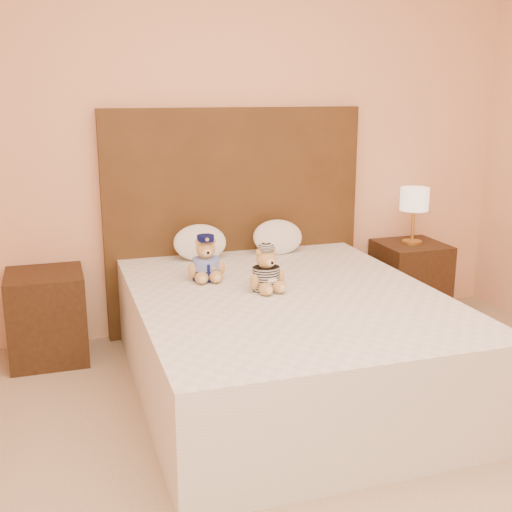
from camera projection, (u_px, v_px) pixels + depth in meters
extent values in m
cube|color=#F4B085|center=(232.00, 130.00, 4.22)|extent=(4.00, 0.04, 2.70)
cube|color=white|center=(286.00, 361.00, 3.56)|extent=(1.60, 2.00, 0.30)
cube|color=white|center=(286.00, 314.00, 3.49)|extent=(1.60, 2.00, 0.25)
cube|color=#4D3117|center=(235.00, 221.00, 4.34)|extent=(1.75, 0.08, 1.50)
cube|color=#352311|center=(47.00, 316.00, 3.89)|extent=(0.45, 0.45, 0.55)
cube|color=#352311|center=(409.00, 280.00, 4.63)|extent=(0.45, 0.45, 0.55)
cylinder|color=gold|center=(412.00, 242.00, 4.56)|extent=(0.14, 0.14, 0.02)
cylinder|color=gold|center=(413.00, 224.00, 4.53)|extent=(0.02, 0.02, 0.26)
cylinder|color=beige|center=(415.00, 199.00, 4.48)|extent=(0.20, 0.20, 0.16)
ellipsoid|color=white|center=(200.00, 241.00, 4.11)|extent=(0.34, 0.22, 0.24)
ellipsoid|color=white|center=(278.00, 235.00, 4.26)|extent=(0.34, 0.22, 0.24)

